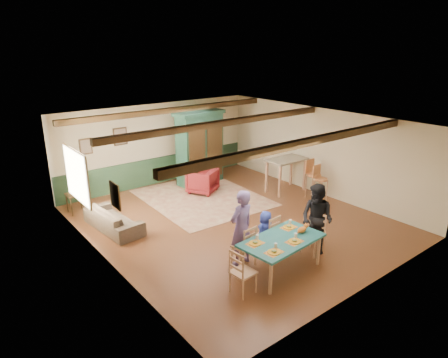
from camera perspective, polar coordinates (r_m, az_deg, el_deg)
floor at (r=10.84m, az=1.31°, el=-5.99°), size 8.00×8.00×0.00m
wall_back at (r=13.55m, az=-9.48°, el=4.93°), size 7.00×0.02×2.70m
wall_left at (r=8.68m, az=-16.82°, el=-3.64°), size 0.02×8.00×2.70m
wall_right at (r=12.77m, az=13.62°, el=3.80°), size 0.02×8.00×2.70m
ceiling at (r=10.01m, az=1.43°, el=8.18°), size 7.00×8.00×0.02m
wainscot_back at (r=13.78m, az=-9.24°, el=1.28°), size 6.95×0.03×0.90m
ceiling_beam_front at (r=8.42m, az=11.46°, el=5.14°), size 6.95×0.16×0.16m
ceiling_beam_mid at (r=10.33m, az=-0.00°, el=8.02°), size 6.95×0.16×0.16m
ceiling_beam_back at (r=12.45m, az=-7.52°, el=9.72°), size 6.95×0.16×0.16m
window_left at (r=10.15m, az=-20.37°, el=0.43°), size 0.06×1.60×1.30m
picture_left_wall at (r=8.03m, az=-15.27°, el=-2.28°), size 0.04×0.42×0.52m
picture_back_a at (r=12.87m, az=-14.60°, el=5.90°), size 0.45×0.04×0.55m
picture_back_b at (r=12.52m, az=-19.13°, el=4.41°), size 0.38×0.04×0.48m
dining_table at (r=8.53m, az=8.15°, el=-10.73°), size 1.84×1.13×0.74m
dining_chair_far_left at (r=8.63m, az=2.82°, el=-9.44°), size 0.45×0.47×0.93m
dining_chair_far_right at (r=9.15m, az=6.29°, el=-7.80°), size 0.45×0.47×0.93m
dining_chair_end_left at (r=7.74m, az=2.75°, el=-13.01°), size 0.47×0.45×0.93m
dining_chair_end_right at (r=9.30m, az=12.62°, el=-7.70°), size 0.47×0.45×0.93m
person_man at (r=8.50m, az=2.48°, el=-7.00°), size 0.65×0.46×1.69m
person_woman at (r=9.23m, az=13.12°, el=-5.59°), size 0.68×0.84×1.62m
person_child at (r=9.18m, az=5.92°, el=-7.49°), size 0.51×0.35×0.99m
cat at (r=8.66m, az=11.07°, el=-7.03°), size 0.36×0.17×0.18m
place_setting_near_left at (r=7.82m, az=7.16°, el=-10.05°), size 0.42×0.33×0.11m
place_setting_near_center at (r=8.27m, az=10.05°, el=-8.51°), size 0.42×0.33×0.11m
place_setting_far_left at (r=8.10m, az=4.48°, el=-8.86°), size 0.42×0.33×0.11m
place_setting_far_right at (r=8.85m, az=9.26°, el=-6.55°), size 0.42×0.33×0.11m
area_rug at (r=12.40m, az=-3.12°, el=-2.68°), size 3.34×3.92×0.01m
armoire at (r=13.39m, az=-3.47°, el=4.45°), size 1.79×0.86×2.45m
armchair at (r=12.73m, az=-3.11°, el=-0.26°), size 1.14×1.15×0.78m
sofa at (r=10.66m, az=-15.53°, el=-5.50°), size 0.92×1.98×0.56m
end_table at (r=11.99m, az=-20.37°, el=-3.23°), size 0.47×0.47×0.57m
table_lamp at (r=11.81m, az=-20.67°, el=-0.79°), size 0.32×0.32×0.52m
counter_table at (r=12.95m, az=8.82°, el=0.58°), size 1.30×0.77×1.08m
bar_stool_left at (r=12.52m, az=12.70°, el=-0.05°), size 0.44×0.48×1.19m
bar_stool_right at (r=12.34m, az=13.63°, el=-0.62°), size 0.42×0.46×1.10m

